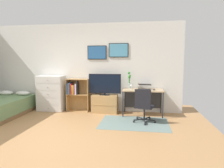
# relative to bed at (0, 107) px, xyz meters

# --- Properties ---
(ground_plane) EXTENTS (7.20, 7.20, 0.00)m
(ground_plane) POSITION_rel_bed_xyz_m (2.14, -1.40, -0.24)
(ground_plane) COLOR #A87A4C
(wall_back_with_posters) EXTENTS (6.12, 0.09, 2.70)m
(wall_back_with_posters) POSITION_rel_bed_xyz_m (2.16, 1.03, 1.11)
(wall_back_with_posters) COLOR silver
(wall_back_with_posters) RESTS_ON ground_plane
(area_rug) EXTENTS (1.70, 1.20, 0.01)m
(area_rug) POSITION_rel_bed_xyz_m (3.84, -0.16, -0.24)
(area_rug) COLOR slate
(area_rug) RESTS_ON ground_plane
(bed) EXTENTS (1.38, 1.98, 0.61)m
(bed) POSITION_rel_bed_xyz_m (0.00, 0.00, 0.00)
(bed) COLOR brown
(bed) RESTS_ON ground_plane
(dresser) EXTENTS (0.83, 0.46, 1.10)m
(dresser) POSITION_rel_bed_xyz_m (1.20, 0.75, 0.30)
(dresser) COLOR silver
(dresser) RESTS_ON ground_plane
(bookshelf) EXTENTS (0.69, 0.30, 1.01)m
(bookshelf) POSITION_rel_bed_xyz_m (2.00, 0.82, 0.34)
(bookshelf) COLOR tan
(bookshelf) RESTS_ON ground_plane
(tv_stand) EXTENTS (0.77, 0.41, 0.53)m
(tv_stand) POSITION_rel_bed_xyz_m (2.91, 0.77, 0.02)
(tv_stand) COLOR tan
(tv_stand) RESTS_ON ground_plane
(television) EXTENTS (0.97, 0.16, 0.64)m
(television) POSITION_rel_bed_xyz_m (2.91, 0.74, 0.61)
(television) COLOR black
(television) RESTS_ON tv_stand
(desk) EXTENTS (1.14, 0.63, 0.74)m
(desk) POSITION_rel_bed_xyz_m (4.04, 0.73, 0.36)
(desk) COLOR tan
(desk) RESTS_ON ground_plane
(office_chair) EXTENTS (0.58, 0.57, 0.86)m
(office_chair) POSITION_rel_bed_xyz_m (4.07, -0.11, 0.21)
(office_chair) COLOR #232326
(office_chair) RESTS_ON ground_plane
(laptop) EXTENTS (0.42, 0.45, 0.16)m
(laptop) POSITION_rel_bed_xyz_m (4.08, 0.72, 0.56)
(laptop) COLOR #333338
(laptop) RESTS_ON desk
(computer_mouse) EXTENTS (0.06, 0.10, 0.03)m
(computer_mouse) POSITION_rel_bed_xyz_m (4.35, 0.58, 0.51)
(computer_mouse) COLOR #262628
(computer_mouse) RESTS_ON desk
(bamboo_vase) EXTENTS (0.10, 0.09, 0.49)m
(bamboo_vase) POSITION_rel_bed_xyz_m (3.64, 0.86, 0.73)
(bamboo_vase) COLOR silver
(bamboo_vase) RESTS_ON desk
(wine_glass) EXTENTS (0.07, 0.07, 0.18)m
(wine_glass) POSITION_rel_bed_xyz_m (3.72, 0.59, 0.63)
(wine_glass) COLOR silver
(wine_glass) RESTS_ON desk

